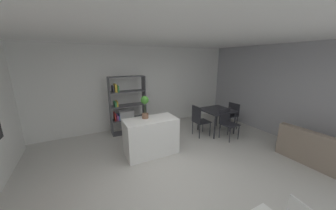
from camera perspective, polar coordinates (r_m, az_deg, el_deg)
The scene contains 12 objects.
ground_plane at distance 3.93m, azimuth 2.59°, elevation -21.17°, with size 10.34×10.34×0.00m, color beige.
ceiling_slab at distance 3.23m, azimuth 3.20°, elevation 23.16°, with size 7.50×6.05×0.06m.
back_partition at distance 6.05m, azimuth -11.48°, elevation 5.51°, with size 7.50×0.06×2.75m, color silver.
right_partition_gray at distance 6.07m, azimuth 35.05°, elevation 3.18°, with size 0.06×6.05×2.75m, color #9E9EA3.
kitchen_island at distance 4.42m, azimuth -5.57°, elevation -10.17°, with size 1.27×0.65×0.91m, color white.
potted_plant_on_island at distance 4.24m, azimuth -7.58°, elevation 0.06°, with size 0.19×0.19×0.55m.
open_bookshelf at distance 5.66m, azimuth -13.68°, elevation -0.85°, with size 1.10×0.36×1.81m.
dining_table at distance 5.80m, azimuth 15.58°, elevation -2.23°, with size 0.93×0.91×0.76m.
dining_chair_island_side at distance 5.40m, azimuth 10.04°, elevation -4.47°, with size 0.46×0.42×0.96m.
dining_chair_near at distance 5.51m, azimuth 18.76°, elevation -4.92°, with size 0.48×0.47×0.89m.
dining_chair_window_side at distance 6.30m, azimuth 19.99°, elevation -2.55°, with size 0.45×0.46×0.88m.
sofa at distance 5.28m, azimuth 43.49°, elevation -12.32°, with size 0.87×2.00×0.78m.
Camera 1 is at (-1.60, -2.76, 2.30)m, focal length 18.67 mm.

